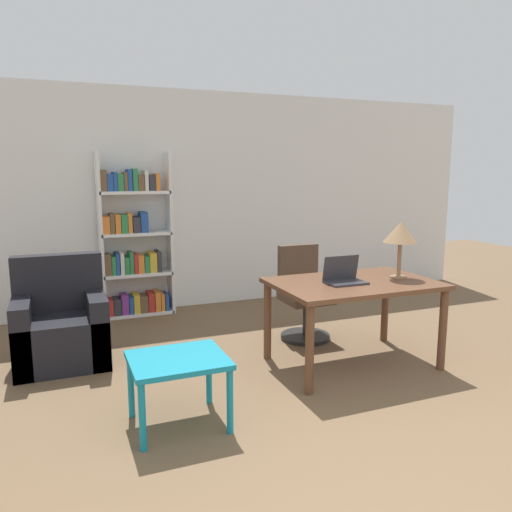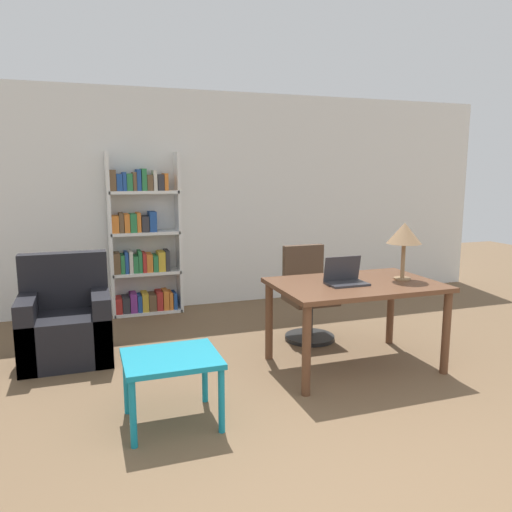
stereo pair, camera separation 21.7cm
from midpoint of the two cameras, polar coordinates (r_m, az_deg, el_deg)
wall_back at (r=6.42m, az=-4.36°, el=6.35°), size 8.00×0.06×2.70m
desk at (r=4.48m, az=12.65°, el=-4.23°), size 1.42×0.94×0.76m
laptop at (r=4.37m, az=11.56°, el=-2.49°), size 0.34×0.22×0.23m
table_lamp at (r=4.63m, az=17.89°, el=2.34°), size 0.30×0.30×0.51m
office_chair at (r=5.21m, az=7.13°, el=-4.60°), size 0.51×0.51×0.96m
side_table_blue at (r=3.50m, az=-7.86°, el=-12.33°), size 0.64×0.55×0.48m
armchair at (r=4.89m, az=-19.69°, el=-7.51°), size 0.78×0.68×0.97m
bookshelf at (r=6.11m, az=-11.89°, el=1.32°), size 0.84×0.28×1.94m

